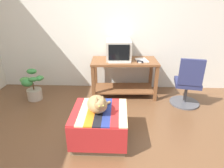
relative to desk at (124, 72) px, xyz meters
name	(u,v)px	position (x,y,z in m)	size (l,w,h in m)	color
ground_plane	(103,151)	(-0.28, -1.60, -0.48)	(14.00, 14.00, 0.00)	brown
back_wall	(111,25)	(-0.28, 0.45, 0.82)	(8.00, 0.10, 2.60)	silver
desk	(124,72)	(0.00, 0.00, 0.00)	(1.25, 0.65, 0.72)	brown
tv_monitor	(119,50)	(-0.11, 0.09, 0.41)	(0.47, 0.54, 0.36)	#BCB7A8
keyboard	(119,62)	(-0.09, -0.14, 0.24)	(0.40, 0.15, 0.02)	beige
book	(142,60)	(0.32, -0.03, 0.24)	(0.19, 0.27, 0.02)	white
ottoman_with_blanket	(100,126)	(-0.34, -1.38, -0.26)	(0.70, 0.70, 0.45)	#7A664C
cat	(98,104)	(-0.35, -1.40, 0.08)	(0.34, 0.41, 0.27)	#9E7A4C
potted_plant	(33,87)	(-1.70, -0.27, -0.22)	(0.43, 0.38, 0.58)	#B7A893
office_chair	(188,85)	(1.10, -0.37, -0.10)	(0.52, 0.52, 0.89)	#4C4C51
stapler	(140,62)	(0.28, -0.15, 0.25)	(0.04, 0.11, 0.04)	black
pen	(143,59)	(0.35, 0.07, 0.24)	(0.01, 0.01, 0.14)	#B7B7BC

